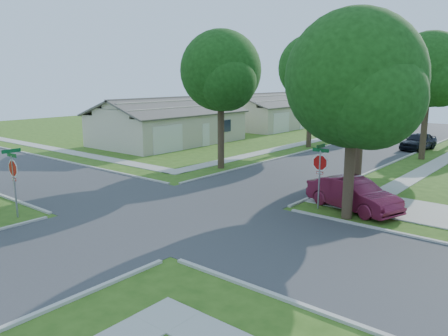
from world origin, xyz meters
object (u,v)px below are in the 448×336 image
stop_sign_sw (13,171)px  stop_sign_ne (320,165)px  tree_w_near (222,75)px  tree_w_mid (312,71)px  tree_e_near (364,83)px  car_curb_west (392,129)px  tree_ne_corner (356,85)px  tree_w_far (370,82)px  house_nw_near (169,126)px  car_curb_east (418,141)px  car_driveway (353,194)px  tree_e_mid (430,73)px  house_nw_far (270,115)px

stop_sign_sw → stop_sign_ne: size_ratio=1.00×
tree_w_near → tree_w_mid: size_ratio=0.94×
tree_e_near → car_curb_west: size_ratio=1.86×
tree_w_near → tree_ne_corner: 12.02m
tree_e_near → tree_w_far: (-9.40, 25.00, -0.14)m
house_nw_near → car_curb_east: size_ratio=3.20×
tree_w_far → car_driveway: bearing=-69.5°
tree_w_far → car_driveway: (10.65, -28.51, -4.77)m
tree_ne_corner → car_curb_east: size_ratio=2.04×
stop_sign_ne → car_curb_east: bearing=94.1°
tree_w_mid → house_nw_near: bearing=-152.1°
tree_e_mid → house_nw_near: bearing=-163.8°
tree_e_near → house_nw_far: tree_e_near is taller
tree_e_near → tree_w_near: 9.41m
tree_w_near → car_curb_west: bearing=83.2°
stop_sign_ne → car_curb_east: 20.78m
tree_ne_corner → house_nw_far: (-22.35, 27.79, -4.08)m
house_nw_far → car_curb_west: bearing=5.9°
stop_sign_sw → car_driveway: 14.84m
tree_w_far → house_nw_near: bearing=-120.8°
tree_e_near → house_nw_far: 31.24m
stop_sign_ne → house_nw_far: house_nw_far is taller
stop_sign_ne → car_curb_east: stop_sign_ne is taller
car_driveway → tree_w_mid: bearing=52.2°
house_nw_far → car_driveway: (21.99, -26.50, -0.78)m
car_curb_east → car_driveway: bearing=-74.4°
tree_e_near → tree_ne_corner: tree_ne_corner is taller
house_nw_near → car_driveway: bearing=-23.4°
car_driveway → car_curb_west: 29.03m
tree_w_far → house_nw_near: tree_w_far is taller
house_nw_far → car_curb_east: 20.32m
tree_w_far → car_curb_east: size_ratio=1.89×
tree_e_near → tree_ne_corner: (1.61, -4.80, -0.05)m
tree_w_far → car_curb_east: 12.61m
tree_e_near → tree_ne_corner: 5.06m
tree_w_mid → car_driveway: 19.67m
car_curb_east → car_curb_west: (-4.92, 8.10, -0.08)m
tree_ne_corner → car_curb_east: (-3.16, 21.17, -4.87)m
tree_w_mid → tree_e_near: bearing=-52.0°
tree_w_mid → house_nw_near: (-11.35, -6.01, -4.97)m
house_nw_far → car_curb_east: house_nw_far is taller
tree_ne_corner → car_curb_west: 30.77m
tree_e_mid → car_curb_west: size_ratio=2.07×
tree_w_mid → tree_w_far: tree_w_mid is taller
stop_sign_ne → tree_e_near: tree_e_near is taller
tree_ne_corner → house_nw_far: tree_ne_corner is taller
tree_w_mid → tree_w_far: 13.04m
stop_sign_ne → tree_w_far: bearing=107.7°
tree_w_mid → tree_ne_corner: (11.00, -16.80, -0.90)m
stop_sign_ne → tree_ne_corner: bearing=-16.6°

